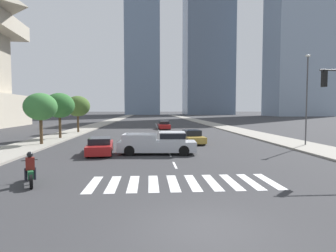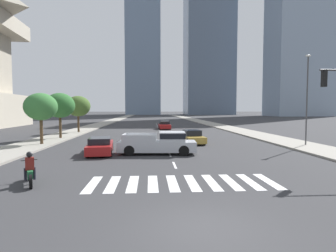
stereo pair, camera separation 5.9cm
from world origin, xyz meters
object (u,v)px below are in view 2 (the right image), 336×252
(sedan_red_2, at_px, (100,146))
(street_tree_third, at_px, (78,106))
(sedan_gold_1, at_px, (192,137))
(motorcycle_lead, at_px, (30,171))
(sedan_red_0, at_px, (164,125))
(pickup_truck, at_px, (161,143))
(street_lamp_east, at_px, (307,93))
(street_tree_nearest, at_px, (41,107))
(street_tree_second, at_px, (60,106))

(sedan_red_2, relative_size, street_tree_third, 0.96)
(sedan_gold_1, height_order, street_tree_third, street_tree_third)
(motorcycle_lead, relative_size, sedan_red_0, 0.46)
(sedan_red_0, distance_m, sedan_gold_1, 19.74)
(pickup_truck, distance_m, street_lamp_east, 14.29)
(sedan_red_2, height_order, street_lamp_east, street_lamp_east)
(street_tree_nearest, bearing_deg, sedan_red_2, -39.37)
(pickup_truck, xyz_separation_m, sedan_red_2, (-4.59, 0.45, -0.23))
(street_tree_nearest, bearing_deg, street_tree_third, 90.00)
(motorcycle_lead, relative_size, street_tree_third, 0.40)
(sedan_red_2, bearing_deg, street_tree_second, 24.83)
(motorcycle_lead, relative_size, sedan_red_2, 0.41)
(sedan_red_0, bearing_deg, sedan_gold_1, 3.17)
(street_tree_third, bearing_deg, street_tree_nearest, -90.00)
(street_lamp_east, bearing_deg, street_tree_nearest, 174.73)
(sedan_gold_1, relative_size, street_lamp_east, 0.54)
(sedan_red_2, distance_m, street_tree_third, 19.77)
(street_tree_second, bearing_deg, street_tree_nearest, -90.00)
(motorcycle_lead, height_order, street_tree_second, street_tree_second)
(motorcycle_lead, distance_m, sedan_red_2, 8.62)
(street_lamp_east, relative_size, street_tree_second, 1.60)
(sedan_gold_1, bearing_deg, sedan_red_0, 179.81)
(sedan_red_2, xyz_separation_m, street_lamp_east, (17.89, 2.94, 4.21))
(sedan_red_2, height_order, street_tree_second, street_tree_second)
(street_tree_nearest, bearing_deg, motorcycle_lead, -70.98)
(pickup_truck, xyz_separation_m, street_tree_nearest, (-10.90, 5.62, 2.77))
(pickup_truck, height_order, sedan_red_2, pickup_truck)
(sedan_red_0, height_order, street_tree_third, street_tree_third)
(sedan_red_0, distance_m, street_tree_nearest, 24.16)
(motorcycle_lead, height_order, sedan_red_2, motorcycle_lead)
(sedan_red_0, height_order, street_tree_nearest, street_tree_nearest)
(street_tree_nearest, bearing_deg, street_tree_second, 90.00)
(sedan_red_0, height_order, sedan_red_2, sedan_red_0)
(sedan_red_2, bearing_deg, street_lamp_east, -86.60)
(sedan_red_0, xyz_separation_m, street_lamp_east, (11.67, -22.67, 4.17))
(sedan_red_0, bearing_deg, street_lamp_east, 25.30)
(street_lamp_east, xyz_separation_m, street_tree_third, (-24.19, 15.52, -1.00))
(sedan_red_0, relative_size, sedan_gold_1, 1.02)
(sedan_gold_1, bearing_deg, street_tree_nearest, -92.16)
(sedan_red_2, relative_size, street_tree_second, 0.98)
(motorcycle_lead, relative_size, street_tree_nearest, 0.43)
(street_tree_nearest, relative_size, street_tree_second, 0.94)
(pickup_truck, relative_size, street_tree_nearest, 1.25)
(street_tree_third, bearing_deg, street_tree_second, -90.00)
(pickup_truck, xyz_separation_m, street_tree_third, (-10.90, 18.91, 2.98))
(motorcycle_lead, xyz_separation_m, sedan_red_2, (1.60, 8.47, -0.00))
(motorcycle_lead, bearing_deg, street_lamp_east, -84.29)
(street_lamp_east, bearing_deg, sedan_red_2, -170.66)
(sedan_red_2, bearing_deg, pickup_truck, -101.53)
(sedan_gold_1, xyz_separation_m, sedan_red_2, (-7.97, -5.95, -0.01))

